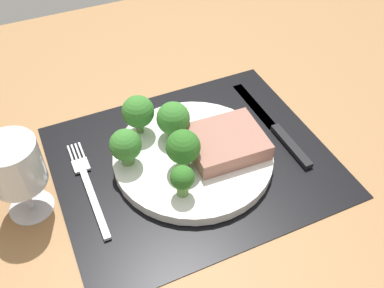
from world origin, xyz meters
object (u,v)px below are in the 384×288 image
plate (193,156)px  knife (276,129)px  steak (226,142)px  wine_glass (15,168)px  fork (88,186)px

plate → knife: size_ratio=1.06×
plate → knife: plate is taller
plate → steak: 5.49cm
wine_glass → steak: bearing=-4.7°
steak → fork: steak is taller
steak → wine_glass: bearing=175.3°
steak → plate: bearing=167.5°
plate → knife: bearing=2.0°
plate → steak: size_ratio=2.16×
knife → wine_glass: wine_glass is taller
fork → wine_glass: 11.33cm
plate → wine_glass: 25.46cm
fork → knife: knife is taller
plate → steak: bearing=-12.5°
plate → fork: plate is taller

